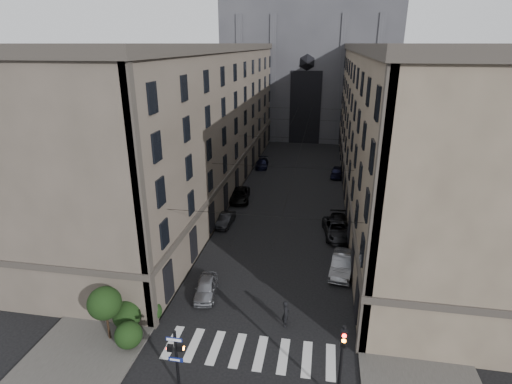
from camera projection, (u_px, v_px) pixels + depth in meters
The scene contains 19 objects.
sidewalk_left at pixel (217, 185), 56.26m from camera, with size 7.00×80.00×0.15m, color #383533.
sidewalk_right at pixel (370, 194), 52.90m from camera, with size 7.00×80.00×0.15m, color #383533.
zebra_crossing at pixel (249, 352), 25.99m from camera, with size 11.00×3.20×0.01m, color beige.
building_left at pixel (194, 119), 53.49m from camera, with size 13.60×60.60×18.85m.
building_right at pixel (402, 125), 49.19m from camera, with size 13.60×60.60×18.85m.
gothic_tower at pixel (310, 49), 84.34m from camera, with size 35.00×23.00×58.00m.
pedestrian_signal_left at pixel (176, 355), 22.52m from camera, with size 1.02×0.38×4.00m.
traffic_light_right at pixel (342, 357), 21.11m from camera, with size 0.34×0.50×5.20m.
shrub_cluster at pixel (121, 314), 26.77m from camera, with size 3.90×4.40×3.90m.
tram_wires at pixel (293, 139), 51.73m from camera, with size 14.00×60.00×0.43m.
car_left_near at pixel (206, 288), 31.62m from camera, with size 1.62×4.03×1.37m, color gray.
car_left_midnear at pixel (226, 220), 43.90m from camera, with size 1.36×3.89×1.28m, color black.
car_left_midfar at pixel (239, 195), 50.77m from camera, with size 2.47×5.36×1.49m, color black.
car_left_far at pixel (262, 163), 64.40m from camera, with size 1.84×4.54×1.32m, color black.
car_right_near at pixel (342, 264), 34.71m from camera, with size 1.74×4.98×1.64m, color slate.
car_right_midnear at pixel (337, 229), 41.33m from camera, with size 2.58×5.59×1.55m, color black.
car_right_midfar at pixel (340, 225), 42.42m from camera, with size 2.08×5.11×1.48m, color black.
car_right_far at pixel (337, 172), 59.76m from camera, with size 1.71×4.25×1.45m, color black.
pedestrian at pixel (286, 314), 28.08m from camera, with size 0.73×0.48×1.99m, color black.
Camera 1 is at (3.98, -15.33, 18.86)m, focal length 28.00 mm.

